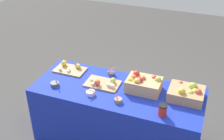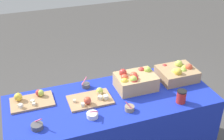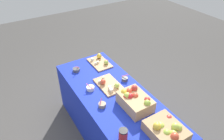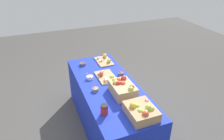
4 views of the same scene
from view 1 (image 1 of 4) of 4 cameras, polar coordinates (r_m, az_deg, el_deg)
The scene contains 11 objects.
ground_plane at distance 3.71m, azimuth 0.98°, elevation -13.30°, with size 10.00×10.00×0.00m, color #474442.
table at distance 3.46m, azimuth 1.03°, elevation -8.89°, with size 1.90×0.76×0.74m, color #192DB7.
apple_crate_left at distance 3.17m, azimuth 14.44°, elevation -4.37°, with size 0.36×0.30×0.17m.
apple_crate_middle at distance 3.20m, azimuth 6.16°, elevation -2.73°, with size 0.37×0.27×0.19m.
cutting_board_front at distance 3.31m, azimuth -1.70°, elevation -2.61°, with size 0.39×0.25×0.09m.
cutting_board_back at distance 3.63m, azimuth -8.16°, elevation 0.37°, with size 0.38×0.23×0.09m.
sample_bowl_near at distance 3.04m, azimuth 1.22°, elevation -5.95°, with size 0.08×0.08×0.09m.
sample_bowl_mid at distance 3.48m, azimuth -0.09°, elevation -0.68°, with size 0.09×0.09×0.09m.
sample_bowl_far at distance 3.35m, azimuth -11.15°, elevation -2.72°, with size 0.10×0.10×0.10m.
sample_bowl_extra at distance 3.16m, azimuth -4.22°, elevation -4.50°, with size 0.10×0.10×0.09m.
coffee_cup at distance 2.89m, azimuth 9.88°, elevation -7.77°, with size 0.08×0.08×0.12m.
Camera 1 is at (0.90, -2.51, 2.58)m, focal length 46.65 mm.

